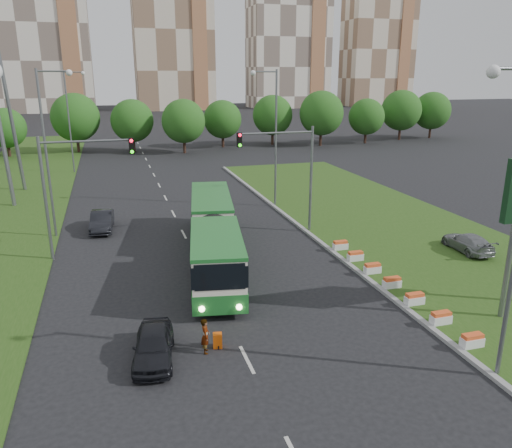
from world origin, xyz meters
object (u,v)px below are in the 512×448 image
object	(u,v)px
car_median	(467,242)
pedestrian	(205,336)
traffic_mast_left	(71,178)
car_left_near	(154,345)
traffic_mast_median	(291,163)
shopping_trolley	(218,341)
articulated_bus	(211,234)
car_left_far	(102,221)

from	to	relation	value
car_median	pedestrian	size ratio (longest dim) A/B	2.62
pedestrian	car_median	bearing A→B (deg)	-60.37
traffic_mast_left	car_left_near	bearing A→B (deg)	-75.42
car_left_near	traffic_mast_median	bearing A→B (deg)	60.91
car_median	shopping_trolley	bearing A→B (deg)	23.28
traffic_mast_left	car_left_near	xyz separation A→B (m)	(3.61, -13.88, -4.66)
articulated_bus	traffic_mast_median	bearing A→B (deg)	39.17
traffic_mast_left	car_left_near	distance (m)	15.08
car_left_far	car_median	size ratio (longest dim) A/B	1.07
car_left_far	pedestrian	distance (m)	20.23
articulated_bus	car_left_far	world-z (taller)	articulated_bus
traffic_mast_left	pedestrian	distance (m)	15.77
car_left_near	car_median	size ratio (longest dim) A/B	0.96
traffic_mast_median	shopping_trolley	world-z (taller)	traffic_mast_median
car_left_far	shopping_trolley	bearing A→B (deg)	-71.58
car_median	traffic_mast_left	bearing A→B (deg)	-12.18
car_left_near	shopping_trolley	world-z (taller)	car_left_near
traffic_mast_left	articulated_bus	bearing A→B (deg)	-18.74
articulated_bus	car_left_near	distance (m)	12.07
car_left_far	articulated_bus	bearing A→B (deg)	-47.28
traffic_mast_median	car_left_near	bearing A→B (deg)	-127.81
traffic_mast_median	car_median	world-z (taller)	traffic_mast_median
traffic_mast_median	traffic_mast_left	xyz separation A→B (m)	(-15.16, -1.00, 0.00)
traffic_mast_median	pedestrian	xyz separation A→B (m)	(-9.34, -14.94, -4.55)
car_left_far	shopping_trolley	size ratio (longest dim) A/B	6.62
car_left_near	shopping_trolley	xyz separation A→B (m)	(2.79, 0.20, -0.35)
traffic_mast_median	car_left_near	size ratio (longest dim) A/B	1.98
traffic_mast_median	car_left_near	distance (m)	19.40
traffic_mast_left	shopping_trolley	world-z (taller)	traffic_mast_left
traffic_mast_left	pedestrian	xyz separation A→B (m)	(5.82, -13.94, -4.55)
car_median	shopping_trolley	world-z (taller)	car_median
articulated_bus	car_left_far	bearing A→B (deg)	138.12
traffic_mast_median	traffic_mast_left	distance (m)	15.19
car_left_near	shopping_trolley	bearing A→B (deg)	12.79
car_median	pedestrian	world-z (taller)	pedestrian
pedestrian	shopping_trolley	size ratio (longest dim) A/B	2.36
articulated_bus	pedestrian	size ratio (longest dim) A/B	10.95
pedestrian	shopping_trolley	xyz separation A→B (m)	(0.58, 0.25, -0.47)
articulated_bus	pedestrian	world-z (taller)	articulated_bus
car_left_near	pedestrian	size ratio (longest dim) A/B	2.52
articulated_bus	car_median	distance (m)	17.20
car_left_near	car_left_far	world-z (taller)	car_left_far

